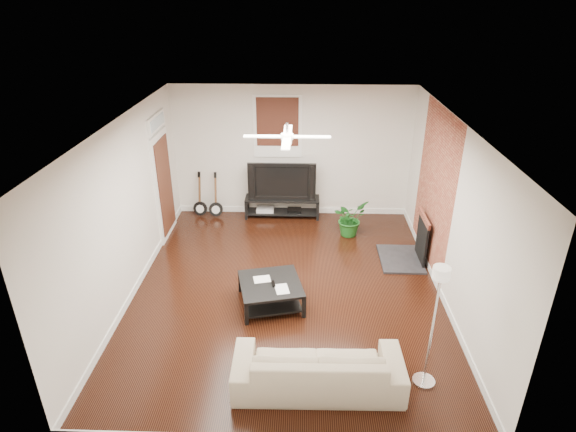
# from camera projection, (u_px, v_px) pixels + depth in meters

# --- Properties ---
(room) EXTENTS (5.01, 6.01, 2.81)m
(room) POSITION_uv_depth(u_px,v_px,m) (287.00, 213.00, 7.29)
(room) COLOR black
(room) RESTS_ON ground
(brick_accent) EXTENTS (0.02, 2.20, 2.80)m
(brick_accent) POSITION_uv_depth(u_px,v_px,m) (434.00, 190.00, 8.12)
(brick_accent) COLOR brown
(brick_accent) RESTS_ON floor
(fireplace) EXTENTS (0.80, 1.10, 0.92)m
(fireplace) POSITION_uv_depth(u_px,v_px,m) (411.00, 238.00, 8.54)
(fireplace) COLOR black
(fireplace) RESTS_ON floor
(window_back) EXTENTS (1.00, 0.06, 1.30)m
(window_back) POSITION_uv_depth(u_px,v_px,m) (278.00, 127.00, 9.74)
(window_back) COLOR #35140E
(window_back) RESTS_ON wall_back
(door_left) EXTENTS (0.08, 1.00, 2.50)m
(door_left) POSITION_uv_depth(u_px,v_px,m) (163.00, 176.00, 9.15)
(door_left) COLOR white
(door_left) RESTS_ON wall_left
(tv_stand) EXTENTS (1.59, 0.42, 0.45)m
(tv_stand) POSITION_uv_depth(u_px,v_px,m) (282.00, 207.00, 10.31)
(tv_stand) COLOR black
(tv_stand) RESTS_ON floor
(tv) EXTENTS (1.43, 0.19, 0.82)m
(tv) POSITION_uv_depth(u_px,v_px,m) (282.00, 180.00, 10.06)
(tv) COLOR black
(tv) RESTS_ON tv_stand
(coffee_table) EXTENTS (1.11, 1.11, 0.39)m
(coffee_table) POSITION_uv_depth(u_px,v_px,m) (271.00, 293.00, 7.44)
(coffee_table) COLOR black
(coffee_table) RESTS_ON floor
(sofa) EXTENTS (2.10, 0.85, 0.61)m
(sofa) POSITION_uv_depth(u_px,v_px,m) (318.00, 366.00, 5.85)
(sofa) COLOR beige
(sofa) RESTS_ON floor
(floor_lamp) EXTENTS (0.29, 0.29, 1.71)m
(floor_lamp) POSITION_uv_depth(u_px,v_px,m) (432.00, 328.00, 5.66)
(floor_lamp) COLOR silver
(floor_lamp) RESTS_ON floor
(potted_plant) EXTENTS (0.86, 0.87, 0.73)m
(potted_plant) POSITION_uv_depth(u_px,v_px,m) (350.00, 218.00, 9.49)
(potted_plant) COLOR #1A5D1C
(potted_plant) RESTS_ON floor
(guitar_left) EXTENTS (0.33, 0.25, 0.98)m
(guitar_left) POSITION_uv_depth(u_px,v_px,m) (199.00, 195.00, 10.23)
(guitar_left) COLOR black
(guitar_left) RESTS_ON floor
(guitar_right) EXTENTS (0.31, 0.22, 0.98)m
(guitar_right) POSITION_uv_depth(u_px,v_px,m) (215.00, 196.00, 10.19)
(guitar_right) COLOR black
(guitar_right) RESTS_ON floor
(ceiling_fan) EXTENTS (1.24, 1.24, 0.32)m
(ceiling_fan) POSITION_uv_depth(u_px,v_px,m) (287.00, 137.00, 6.78)
(ceiling_fan) COLOR white
(ceiling_fan) RESTS_ON ceiling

